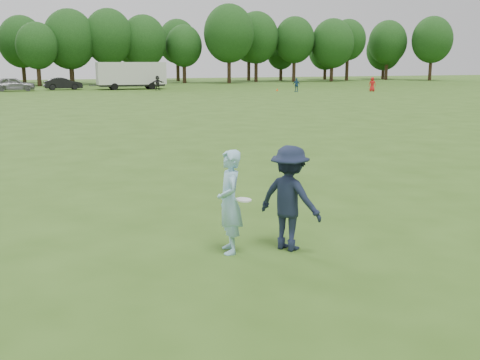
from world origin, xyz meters
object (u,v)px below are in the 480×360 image
at_px(defender, 290,198).
at_px(player_far_c, 372,84).
at_px(car_f, 63,84).
at_px(field_cone, 277,90).
at_px(player_far_b, 296,85).
at_px(player_far_d, 158,83).
at_px(car_e, 14,84).
at_px(cargo_trailer, 131,74).
at_px(thrower, 230,202).

relative_size(defender, player_far_c, 1.20).
height_order(car_f, field_cone, car_f).
bearing_deg(car_f, player_far_b, -125.45).
bearing_deg(player_far_b, defender, -69.35).
height_order(defender, player_far_d, defender).
bearing_deg(player_far_d, car_e, 153.44).
height_order(player_far_b, field_cone, player_far_b).
xyz_separation_m(car_f, field_cone, (22.51, -11.31, -0.56)).
bearing_deg(defender, car_e, -27.62).
distance_m(defender, car_e, 60.18).
relative_size(player_far_d, car_e, 0.37).
bearing_deg(player_far_c, player_far_d, 15.92).
distance_m(defender, cargo_trailer, 59.92).
height_order(player_far_c, cargo_trailer, cargo_trailer).
bearing_deg(car_f, player_far_c, -121.49).
relative_size(thrower, car_f, 0.43).
bearing_deg(player_far_c, car_f, 15.92).
height_order(player_far_c, field_cone, player_far_c).
relative_size(car_e, cargo_trailer, 0.51).
xyz_separation_m(player_far_c, player_far_d, (-21.84, 10.91, 0.05)).
bearing_deg(thrower, player_far_b, 161.33).
bearing_deg(field_cone, car_f, 153.33).
distance_m(defender, field_cone, 54.64).
relative_size(player_far_b, car_e, 0.33).
xyz_separation_m(player_far_c, car_e, (-37.40, 14.77, -0.01)).
bearing_deg(car_f, field_cone, -121.63).
height_order(thrower, car_f, thrower).
relative_size(defender, car_e, 0.41).
height_order(player_far_b, car_e, car_e).
xyz_separation_m(defender, car_f, (-0.10, 61.13, -0.24)).
bearing_deg(player_far_c, car_e, 20.91).
xyz_separation_m(thrower, car_f, (0.97, 60.92, -0.21)).
xyz_separation_m(thrower, cargo_trailer, (8.72, 59.21, 0.85)).
xyz_separation_m(defender, car_e, (-5.50, 59.92, -0.17)).
bearing_deg(field_cone, player_far_d, 153.20).
relative_size(car_f, field_cone, 14.36).
xyz_separation_m(field_cone, cargo_trailer, (-14.76, 9.59, 1.63)).
bearing_deg(player_far_c, player_far_b, 28.62).
bearing_deg(defender, player_far_c, -68.10).
height_order(player_far_c, car_f, player_far_c).
distance_m(thrower, car_f, 60.93).
distance_m(player_far_d, cargo_trailer, 4.24).
relative_size(player_far_c, car_e, 0.35).
xyz_separation_m(player_far_d, car_f, (-10.17, 5.07, -0.13)).
height_order(thrower, car_e, thrower).
distance_m(thrower, defender, 1.09).
height_order(thrower, field_cone, thrower).
height_order(field_cone, cargo_trailer, cargo_trailer).
xyz_separation_m(player_far_d, car_e, (-15.57, 3.86, -0.06)).
xyz_separation_m(defender, player_far_b, (23.53, 47.22, -0.19)).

